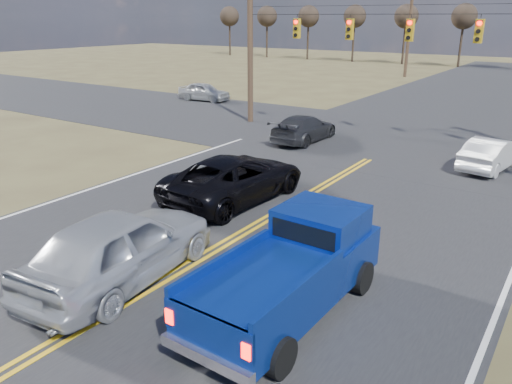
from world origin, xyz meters
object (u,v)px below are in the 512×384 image
Objects in this scene: silver_suv at (120,246)px; cross_car_west at (204,92)px; black_suv at (235,178)px; dgrey_car_queue at (304,128)px; pickup_truck at (292,270)px; white_car_queue at (491,154)px.

silver_suv reaches higher than cross_car_west.
dgrey_car_queue is (-2.15, 8.68, -0.12)m from black_suv.
black_suv is 1.23× the size of dgrey_car_queue.
silver_suv is 1.33× the size of cross_car_west.
pickup_truck is at bearing -142.35° from cross_car_west.
white_car_queue is 0.88× the size of dgrey_car_queue.
pickup_truck reaches higher than black_suv.
silver_suv is 1.16× the size of dgrey_car_queue.
cross_car_west is at bearing -10.13° from white_car_queue.
cross_car_west reaches higher than dgrey_car_queue.
black_suv is at bearing 137.25° from pickup_truck.
pickup_truck is 1.01× the size of silver_suv.
black_suv is at bearing 103.60° from dgrey_car_queue.
white_car_queue is (6.49, 8.68, -0.12)m from black_suv.
silver_suv is 1.32× the size of white_car_queue.
black_suv is 21.28m from cross_car_west.
white_car_queue is 8.64m from dgrey_car_queue.
pickup_truck is at bearing 139.90° from black_suv.
silver_suv is 15.01m from dgrey_car_queue.
pickup_truck is 1.18× the size of dgrey_car_queue.
pickup_truck reaches higher than cross_car_west.
black_suv is (-1.09, 5.97, -0.12)m from silver_suv.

